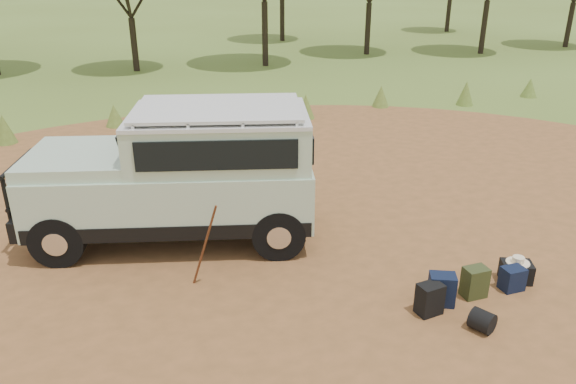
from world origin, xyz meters
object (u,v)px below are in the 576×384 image
object	(u,v)px
backpack_black	(430,299)
hard_case	(516,272)
safari_vehicle	(182,177)
duffel_navy	(512,279)
backpack_olive	(475,282)
backpack_navy	(442,290)
walking_staff	(205,246)

from	to	relation	value
backpack_black	hard_case	distance (m)	1.88
safari_vehicle	duffel_navy	world-z (taller)	safari_vehicle
backpack_black	backpack_olive	size ratio (longest dim) A/B	0.98
backpack_olive	hard_case	bearing A→B (deg)	9.29
safari_vehicle	backpack_navy	size ratio (longest dim) A/B	10.69
safari_vehicle	hard_case	xyz separation A→B (m)	(5.05, -3.11, -1.06)
safari_vehicle	hard_case	world-z (taller)	safari_vehicle
duffel_navy	hard_case	world-z (taller)	duffel_navy
backpack_olive	duffel_navy	xyz separation A→B (m)	(0.70, -0.00, -0.06)
backpack_black	backpack_navy	distance (m)	0.34
backpack_navy	safari_vehicle	bearing A→B (deg)	158.61
backpack_navy	hard_case	xyz separation A→B (m)	(1.53, 0.24, -0.09)
safari_vehicle	backpack_navy	xyz separation A→B (m)	(3.52, -3.35, -0.97)
walking_staff	backpack_black	xyz separation A→B (m)	(3.10, -1.68, -0.49)
hard_case	walking_staff	bearing A→B (deg)	-173.54
backpack_navy	duffel_navy	world-z (taller)	backpack_navy
safari_vehicle	backpack_navy	distance (m)	4.95
duffel_navy	hard_case	xyz separation A→B (m)	(0.22, 0.20, -0.03)
safari_vehicle	hard_case	distance (m)	6.02
walking_staff	backpack_navy	xyz separation A→B (m)	(3.40, -1.51, -0.49)
walking_staff	backpack_navy	world-z (taller)	walking_staff
backpack_navy	backpack_olive	distance (m)	0.61
safari_vehicle	walking_staff	size ratio (longest dim) A/B	3.55
backpack_black	hard_case	world-z (taller)	backpack_black
safari_vehicle	walking_staff	xyz separation A→B (m)	(0.12, -1.84, -0.48)
backpack_black	duffel_navy	world-z (taller)	backpack_black
backpack_navy	duffel_navy	distance (m)	1.31
walking_staff	backpack_olive	bearing A→B (deg)	-73.63
backpack_navy	hard_case	world-z (taller)	backpack_navy
backpack_navy	duffel_navy	size ratio (longest dim) A/B	1.30
duffel_navy	hard_case	size ratio (longest dim) A/B	0.81
backpack_black	backpack_olive	world-z (taller)	backpack_olive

